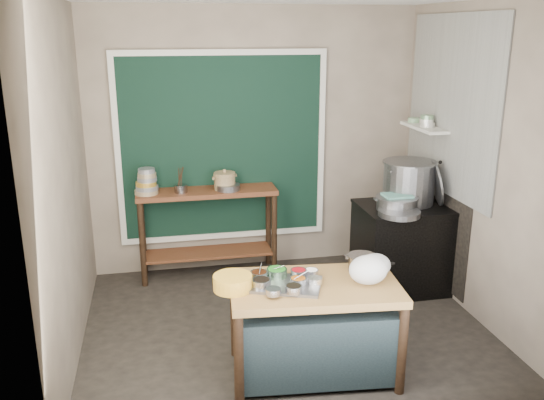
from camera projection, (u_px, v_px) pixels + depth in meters
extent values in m
cube|color=#2C2622|center=(285.00, 327.00, 5.16)|extent=(3.50, 3.00, 0.02)
cube|color=gray|center=(255.00, 141.00, 6.17)|extent=(3.50, 0.02, 2.80)
cube|color=gray|center=(63.00, 186.00, 4.42)|extent=(0.02, 3.00, 2.80)
cube|color=gray|center=(479.00, 165.00, 5.10)|extent=(0.02, 3.00, 2.80)
cube|color=black|center=(223.00, 148.00, 6.08)|extent=(2.10, 0.02, 1.90)
cube|color=#B2B2AA|center=(451.00, 106.00, 5.48)|extent=(0.02, 1.70, 1.70)
cube|color=black|center=(436.00, 217.00, 5.90)|extent=(0.01, 1.30, 1.30)
cube|color=beige|center=(424.00, 127.00, 5.81)|extent=(0.22, 0.70, 0.03)
cube|color=brown|center=(314.00, 329.00, 4.36)|extent=(1.31, 0.84, 0.75)
cube|color=brown|center=(208.00, 233.00, 6.12)|extent=(1.45, 0.40, 0.95)
cube|color=black|center=(403.00, 249.00, 5.81)|extent=(0.90, 0.68, 0.85)
cube|color=black|center=(406.00, 207.00, 5.69)|extent=(0.92, 0.69, 0.03)
cube|color=gray|center=(287.00, 284.00, 4.21)|extent=(0.59, 0.51, 0.02)
cylinder|color=gray|center=(299.00, 273.00, 4.32)|extent=(0.12, 0.12, 0.05)
cylinder|color=gray|center=(261.00, 283.00, 4.15)|extent=(0.14, 0.14, 0.05)
cylinder|color=gray|center=(277.00, 273.00, 4.31)|extent=(0.15, 0.15, 0.06)
cylinder|color=gray|center=(298.00, 281.00, 4.18)|extent=(0.12, 0.12, 0.05)
cylinder|color=silver|center=(315.00, 281.00, 4.19)|extent=(0.10, 0.10, 0.05)
cylinder|color=gray|center=(273.00, 292.00, 4.02)|extent=(0.11, 0.11, 0.05)
cylinder|color=gray|center=(259.00, 275.00, 4.28)|extent=(0.13, 0.13, 0.05)
cylinder|color=gray|center=(294.00, 289.00, 4.06)|extent=(0.12, 0.12, 0.05)
cylinder|color=gray|center=(311.00, 273.00, 4.33)|extent=(0.11, 0.11, 0.05)
cylinder|color=gold|center=(233.00, 283.00, 4.14)|extent=(0.35, 0.35, 0.11)
ellipsoid|color=white|center=(368.00, 270.00, 4.23)|extent=(0.33, 0.30, 0.22)
ellipsoid|color=white|center=(375.00, 265.00, 4.35)|extent=(0.29, 0.26, 0.18)
cylinder|color=tan|center=(147.00, 192.00, 5.82)|extent=(0.24, 0.24, 0.04)
cylinder|color=gray|center=(147.00, 188.00, 5.81)|extent=(0.23, 0.23, 0.04)
cylinder|color=gold|center=(147.00, 183.00, 5.80)|extent=(0.21, 0.21, 0.04)
cylinder|color=gray|center=(146.00, 179.00, 5.79)|extent=(0.20, 0.20, 0.04)
cylinder|color=tan|center=(146.00, 175.00, 5.77)|extent=(0.19, 0.19, 0.04)
cylinder|color=gray|center=(146.00, 171.00, 5.76)|extent=(0.17, 0.17, 0.04)
cylinder|color=gray|center=(181.00, 189.00, 5.87)|extent=(0.14, 0.14, 0.08)
cylinder|color=gray|center=(228.00, 187.00, 5.96)|extent=(0.25, 0.25, 0.06)
cylinder|color=gray|center=(437.00, 183.00, 5.65)|extent=(0.22, 0.47, 0.45)
cube|color=slate|center=(397.00, 195.00, 5.51)|extent=(0.27, 0.21, 0.02)
cylinder|color=gray|center=(399.00, 213.00, 5.37)|extent=(0.49, 0.49, 0.05)
cylinder|color=silver|center=(427.00, 125.00, 5.76)|extent=(0.15, 0.15, 0.04)
cylinder|color=silver|center=(427.00, 121.00, 5.75)|extent=(0.14, 0.14, 0.04)
cylinder|color=gray|center=(427.00, 117.00, 5.73)|extent=(0.13, 0.13, 0.04)
cylinder|color=gray|center=(414.00, 120.00, 6.04)|extent=(0.15, 0.15, 0.04)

